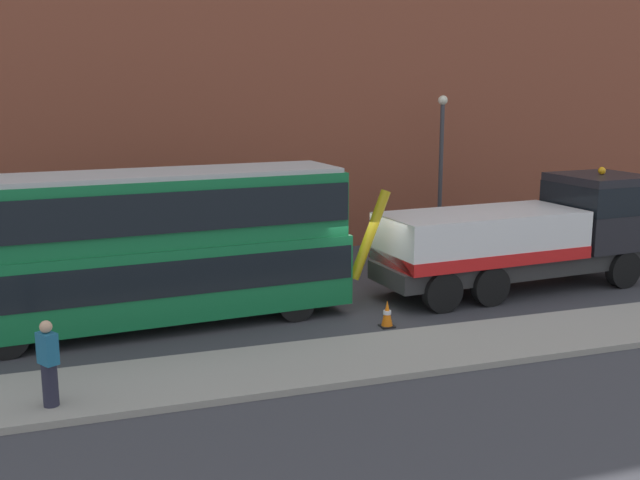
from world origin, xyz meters
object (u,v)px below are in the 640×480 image
at_px(pedestrian_onlooker, 49,365).
at_px(recovery_tow_truck, 529,233).
at_px(traffic_cone_near_bus, 387,314).
at_px(street_lamp, 441,159).
at_px(double_decker_bus, 138,244).

bearing_deg(pedestrian_onlooker, recovery_tow_truck, -10.79).
relative_size(pedestrian_onlooker, traffic_cone_near_bus, 2.38).
distance_m(recovery_tow_truck, street_lamp, 6.31).
relative_size(recovery_tow_truck, traffic_cone_near_bus, 14.19).
distance_m(traffic_cone_near_bus, street_lamp, 10.52).
height_order(recovery_tow_truck, double_decker_bus, double_decker_bus).
xyz_separation_m(recovery_tow_truck, traffic_cone_near_bus, (-5.68, -2.11, -1.42)).
xyz_separation_m(double_decker_bus, pedestrian_onlooker, (-2.25, -4.84, -1.25)).
height_order(pedestrian_onlooker, street_lamp, street_lamp).
bearing_deg(street_lamp, pedestrian_onlooker, -142.25).
bearing_deg(double_decker_bus, traffic_cone_near_bus, -23.20).
bearing_deg(recovery_tow_truck, double_decker_bus, 175.88).
relative_size(double_decker_bus, traffic_cone_near_bus, 15.51).
bearing_deg(traffic_cone_near_bus, street_lamp, 54.56).
bearing_deg(double_decker_bus, pedestrian_onlooker, -119.27).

